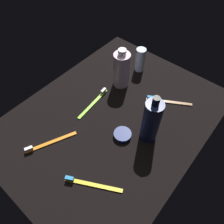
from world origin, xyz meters
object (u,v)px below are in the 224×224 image
lotion_bottle (151,121)px  toothbrush_lime (94,102)px  toothbrush_brown (166,101)px  cream_tin_left (122,135)px  toothbrush_orange (48,143)px  toothbrush_yellow (90,184)px  bodywash_bottle (121,70)px  deodorant_stick (140,60)px

lotion_bottle → toothbrush_lime: bearing=92.3°
toothbrush_brown → cream_tin_left: 23.94cm
lotion_bottle → toothbrush_brown: size_ratio=1.26×
toothbrush_orange → toothbrush_yellow: 20.80cm
bodywash_bottle → toothbrush_yellow: size_ratio=1.05×
bodywash_bottle → toothbrush_brown: bodywash_bottle is taller
deodorant_stick → toothbrush_yellow: size_ratio=0.66×
toothbrush_orange → toothbrush_lime: 23.76cm
deodorant_stick → toothbrush_orange: deodorant_stick is taller
toothbrush_lime → toothbrush_brown: same height
cream_tin_left → deodorant_stick: bearing=26.7°
bodywash_bottle → toothbrush_brown: bearing=-80.1°
lotion_bottle → toothbrush_orange: lotion_bottle is taller
bodywash_bottle → toothbrush_yellow: bearing=-153.3°
lotion_bottle → toothbrush_lime: (-1.00, 24.98, -8.37)cm
toothbrush_lime → toothbrush_yellow: size_ratio=1.10×
lotion_bottle → cream_tin_left: 12.06cm
toothbrush_yellow → cream_tin_left: 20.14cm
deodorant_stick → toothbrush_orange: size_ratio=0.64×
toothbrush_orange → lotion_bottle: bearing=-44.5°
toothbrush_yellow → cream_tin_left: toothbrush_yellow is taller
deodorant_stick → lotion_bottle: bearing=-139.1°
bodywash_bottle → cream_tin_left: bodywash_bottle is taller
toothbrush_lime → cream_tin_left: toothbrush_lime is taller
toothbrush_orange → cream_tin_left: size_ratio=2.69×
toothbrush_orange → cream_tin_left: 25.82cm
toothbrush_orange → toothbrush_lime: size_ratio=0.94×
toothbrush_lime → deodorant_stick: bearing=-3.8°
toothbrush_lime → cream_tin_left: size_ratio=2.87×
toothbrush_yellow → toothbrush_brown: 43.58cm
bodywash_bottle → toothbrush_lime: size_ratio=0.96×
toothbrush_yellow → toothbrush_brown: (43.58, -0.17, 0.00)cm
deodorant_stick → toothbrush_lime: 28.22cm
toothbrush_yellow → cream_tin_left: bearing=9.2°
toothbrush_lime → toothbrush_yellow: bearing=-139.1°
toothbrush_lime → toothbrush_yellow: (-24.71, -21.43, 0.00)cm
toothbrush_yellow → toothbrush_brown: bearing=-0.2°
toothbrush_orange → toothbrush_brown: size_ratio=1.05×
bodywash_bottle → toothbrush_orange: bearing=179.1°
deodorant_stick → bodywash_bottle: bearing=177.4°
toothbrush_orange → toothbrush_yellow: (-0.95, -20.78, 0.00)cm
deodorant_stick → toothbrush_lime: deodorant_stick is taller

